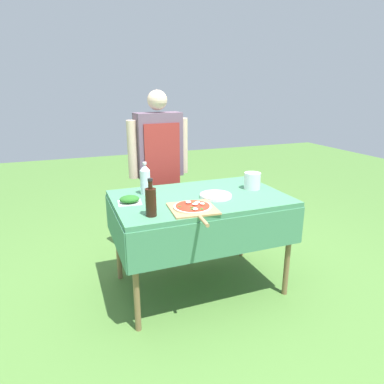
{
  "coord_description": "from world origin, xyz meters",
  "views": [
    {
      "loc": [
        -0.96,
        -2.31,
        1.58
      ],
      "look_at": [
        -0.06,
        0.0,
        0.82
      ],
      "focal_mm": 32.0,
      "sensor_mm": 36.0,
      "label": 1
    }
  ],
  "objects_px": {
    "herb_container": "(129,200)",
    "water_bottle": "(145,179)",
    "plate_stack": "(216,196)",
    "oil_bottle": "(151,201)",
    "pizza_on_peel": "(193,208)",
    "prep_table": "(200,206)",
    "person_cook": "(159,161)",
    "mixing_tub": "(252,181)"
  },
  "relations": [
    {
      "from": "water_bottle",
      "to": "herb_container",
      "type": "relative_size",
      "value": 1.4
    },
    {
      "from": "prep_table",
      "to": "water_bottle",
      "type": "xyz_separation_m",
      "value": [
        -0.37,
        0.2,
        0.2
      ]
    },
    {
      "from": "person_cook",
      "to": "pizza_on_peel",
      "type": "relative_size",
      "value": 3.25
    },
    {
      "from": "plate_stack",
      "to": "person_cook",
      "type": "bearing_deg",
      "value": 104.66
    },
    {
      "from": "plate_stack",
      "to": "prep_table",
      "type": "bearing_deg",
      "value": 144.97
    },
    {
      "from": "person_cook",
      "to": "oil_bottle",
      "type": "xyz_separation_m",
      "value": [
        -0.34,
        -1.01,
        -0.04
      ]
    },
    {
      "from": "prep_table",
      "to": "water_bottle",
      "type": "distance_m",
      "value": 0.47
    },
    {
      "from": "herb_container",
      "to": "plate_stack",
      "type": "relative_size",
      "value": 0.75
    },
    {
      "from": "mixing_tub",
      "to": "plate_stack",
      "type": "height_order",
      "value": "mixing_tub"
    },
    {
      "from": "person_cook",
      "to": "plate_stack",
      "type": "xyz_separation_m",
      "value": [
        0.21,
        -0.81,
        -0.13
      ]
    },
    {
      "from": "pizza_on_peel",
      "to": "herb_container",
      "type": "relative_size",
      "value": 2.65
    },
    {
      "from": "person_cook",
      "to": "mixing_tub",
      "type": "bearing_deg",
      "value": 125.02
    },
    {
      "from": "prep_table",
      "to": "pizza_on_peel",
      "type": "height_order",
      "value": "pizza_on_peel"
    },
    {
      "from": "oil_bottle",
      "to": "plate_stack",
      "type": "bearing_deg",
      "value": 20.23
    },
    {
      "from": "herb_container",
      "to": "mixing_tub",
      "type": "height_order",
      "value": "mixing_tub"
    },
    {
      "from": "person_cook",
      "to": "plate_stack",
      "type": "distance_m",
      "value": 0.84
    },
    {
      "from": "mixing_tub",
      "to": "plate_stack",
      "type": "distance_m",
      "value": 0.39
    },
    {
      "from": "water_bottle",
      "to": "plate_stack",
      "type": "height_order",
      "value": "water_bottle"
    },
    {
      "from": "oil_bottle",
      "to": "water_bottle",
      "type": "height_order",
      "value": "water_bottle"
    },
    {
      "from": "person_cook",
      "to": "pizza_on_peel",
      "type": "xyz_separation_m",
      "value": [
        -0.05,
        -1.0,
        -0.13
      ]
    },
    {
      "from": "oil_bottle",
      "to": "herb_container",
      "type": "height_order",
      "value": "oil_bottle"
    },
    {
      "from": "pizza_on_peel",
      "to": "water_bottle",
      "type": "bearing_deg",
      "value": 119.01
    },
    {
      "from": "person_cook",
      "to": "mixing_tub",
      "type": "distance_m",
      "value": 0.92
    },
    {
      "from": "prep_table",
      "to": "mixing_tub",
      "type": "height_order",
      "value": "mixing_tub"
    },
    {
      "from": "herb_container",
      "to": "water_bottle",
      "type": "bearing_deg",
      "value": 47.6
    },
    {
      "from": "pizza_on_peel",
      "to": "herb_container",
      "type": "height_order",
      "value": "herb_container"
    },
    {
      "from": "water_bottle",
      "to": "herb_container",
      "type": "bearing_deg",
      "value": -132.4
    },
    {
      "from": "prep_table",
      "to": "person_cook",
      "type": "bearing_deg",
      "value": 98.49
    },
    {
      "from": "prep_table",
      "to": "person_cook",
      "type": "height_order",
      "value": "person_cook"
    },
    {
      "from": "herb_container",
      "to": "mixing_tub",
      "type": "relative_size",
      "value": 1.34
    },
    {
      "from": "person_cook",
      "to": "herb_container",
      "type": "bearing_deg",
      "value": 54.29
    },
    {
      "from": "pizza_on_peel",
      "to": "oil_bottle",
      "type": "distance_m",
      "value": 0.31
    },
    {
      "from": "mixing_tub",
      "to": "prep_table",
      "type": "bearing_deg",
      "value": -176.42
    },
    {
      "from": "pizza_on_peel",
      "to": "prep_table",
      "type": "bearing_deg",
      "value": 63.99
    },
    {
      "from": "water_bottle",
      "to": "pizza_on_peel",
      "type": "bearing_deg",
      "value": -65.64
    },
    {
      "from": "plate_stack",
      "to": "oil_bottle",
      "type": "bearing_deg",
      "value": -159.77
    },
    {
      "from": "pizza_on_peel",
      "to": "plate_stack",
      "type": "xyz_separation_m",
      "value": [
        0.26,
        0.2,
        -0.0
      ]
    },
    {
      "from": "herb_container",
      "to": "person_cook",
      "type": "bearing_deg",
      "value": 59.01
    },
    {
      "from": "person_cook",
      "to": "mixing_tub",
      "type": "relative_size",
      "value": 11.55
    },
    {
      "from": "person_cook",
      "to": "herb_container",
      "type": "height_order",
      "value": "person_cook"
    },
    {
      "from": "water_bottle",
      "to": "mixing_tub",
      "type": "bearing_deg",
      "value": -11.62
    },
    {
      "from": "pizza_on_peel",
      "to": "mixing_tub",
      "type": "height_order",
      "value": "mixing_tub"
    }
  ]
}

